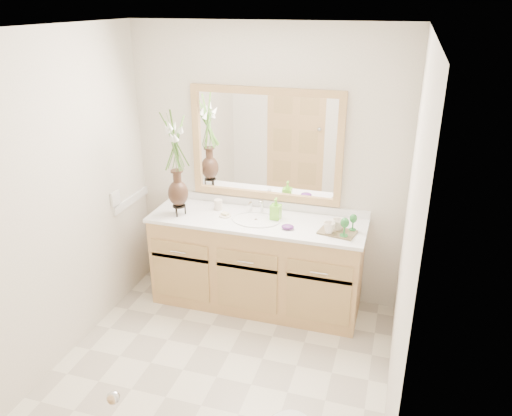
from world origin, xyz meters
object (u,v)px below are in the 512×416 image
(flower_vase, at_px, (175,151))
(tumbler, at_px, (218,205))
(soap_bottle, at_px, (276,210))
(tray, at_px, (337,232))

(flower_vase, bearing_deg, tumbler, 35.51)
(tumbler, relative_size, soap_bottle, 0.55)
(tumbler, xyz_separation_m, soap_bottle, (0.54, -0.05, 0.04))
(flower_vase, xyz_separation_m, tray, (1.36, 0.03, -0.56))
(tray, bearing_deg, tumbler, -178.58)
(tumbler, height_order, tray, tumbler)
(tumbler, distance_m, soap_bottle, 0.54)
(flower_vase, relative_size, tray, 2.93)
(flower_vase, distance_m, tray, 1.47)
(tumbler, bearing_deg, soap_bottle, -5.02)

